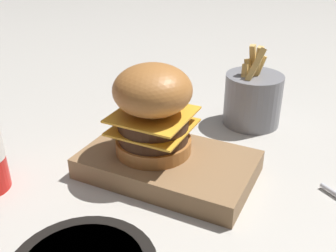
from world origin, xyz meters
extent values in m
plane|color=#B7B2A8|center=(0.00, 0.00, 0.00)|extent=(6.00, 6.00, 0.00)
cube|color=olive|center=(-0.03, -0.01, 0.02)|extent=(0.26, 0.16, 0.03)
cylinder|color=#AD6B33|center=(-0.06, -0.01, 0.04)|extent=(0.12, 0.12, 0.02)
cylinder|color=#422819|center=(-0.06, -0.01, 0.06)|extent=(0.11, 0.11, 0.02)
cube|color=gold|center=(-0.06, -0.01, 0.07)|extent=(0.11, 0.11, 0.00)
cylinder|color=#422819|center=(-0.06, -0.01, 0.08)|extent=(0.11, 0.11, 0.02)
cube|color=gold|center=(-0.06, -0.01, 0.10)|extent=(0.11, 0.11, 0.00)
ellipsoid|color=#AD6B33|center=(-0.06, -0.01, 0.13)|extent=(0.12, 0.12, 0.07)
cylinder|color=slate|center=(0.04, 0.22, 0.05)|extent=(0.11, 0.11, 0.10)
cube|color=#E5B760|center=(0.04, 0.20, 0.11)|extent=(0.04, 0.04, 0.10)
cube|color=#E5B760|center=(0.03, 0.22, 0.09)|extent=(0.03, 0.02, 0.07)
cube|color=#E5B760|center=(0.02, 0.20, 0.09)|extent=(0.01, 0.02, 0.06)
cube|color=#E5B760|center=(0.03, 0.23, 0.11)|extent=(0.02, 0.03, 0.10)
cube|color=#E5B760|center=(0.04, 0.22, 0.10)|extent=(0.03, 0.03, 0.08)
cube|color=#E5B760|center=(0.04, 0.22, 0.11)|extent=(0.02, 0.03, 0.10)
cube|color=#E5B760|center=(0.03, 0.22, 0.09)|extent=(0.02, 0.03, 0.07)
cylinder|color=#9E140F|center=(-0.17, 0.15, 0.00)|extent=(0.05, 0.05, 0.00)
camera|label=1|loc=(0.20, -0.47, 0.34)|focal=42.00mm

